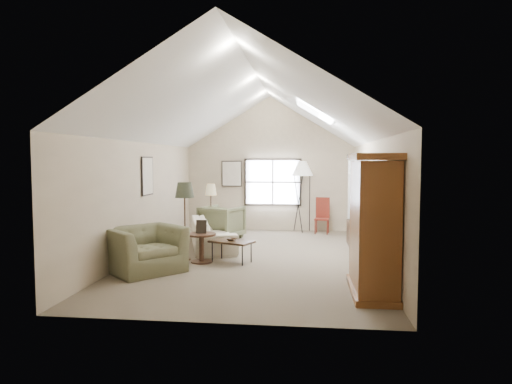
# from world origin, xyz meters

# --- Properties ---
(room_shell) EXTENTS (5.01, 8.01, 4.00)m
(room_shell) POSITION_xyz_m (0.00, 0.00, 3.21)
(room_shell) COLOR #746553
(room_shell) RESTS_ON ground
(window) EXTENTS (1.72, 0.08, 1.42)m
(window) POSITION_xyz_m (0.10, 3.96, 1.45)
(window) COLOR black
(window) RESTS_ON room_shell
(skylight) EXTENTS (0.80, 1.20, 0.52)m
(skylight) POSITION_xyz_m (1.30, 0.90, 3.22)
(skylight) COLOR white
(skylight) RESTS_ON room_shell
(wall_art) EXTENTS (1.97, 3.71, 0.88)m
(wall_art) POSITION_xyz_m (-1.88, 1.94, 1.73)
(wall_art) COLOR black
(wall_art) RESTS_ON room_shell
(armoire) EXTENTS (0.60, 1.50, 2.20)m
(armoire) POSITION_xyz_m (2.18, -2.40, 1.10)
(armoire) COLOR brown
(armoire) RESTS_ON ground
(tv_alcove) EXTENTS (0.32, 1.30, 2.10)m
(tv_alcove) POSITION_xyz_m (2.34, 1.60, 1.15)
(tv_alcove) COLOR white
(tv_alcove) RESTS_ON ground
(media_console) EXTENTS (0.34, 1.18, 0.60)m
(media_console) POSITION_xyz_m (2.32, 1.60, 0.30)
(media_console) COLOR #382316
(media_console) RESTS_ON ground
(tv_panel) EXTENTS (0.05, 0.90, 0.55)m
(tv_panel) POSITION_xyz_m (2.32, 1.60, 0.92)
(tv_panel) COLOR black
(tv_panel) RESTS_ON media_console
(sofa) EXTENTS (1.59, 2.58, 0.70)m
(sofa) POSITION_xyz_m (-1.12, 1.03, 0.35)
(sofa) COLOR beige
(sofa) RESTS_ON ground
(armchair_near) EXTENTS (1.72, 1.73, 0.85)m
(armchair_near) POSITION_xyz_m (-1.90, -1.46, 0.42)
(armchair_near) COLOR #6E704E
(armchair_near) RESTS_ON ground
(armchair_far) EXTENTS (1.27, 1.28, 0.90)m
(armchair_far) POSITION_xyz_m (-1.13, 2.24, 0.45)
(armchair_far) COLOR #646647
(armchair_far) RESTS_ON ground
(coffee_table) EXTENTS (1.00, 0.80, 0.45)m
(coffee_table) POSITION_xyz_m (-0.41, -0.47, 0.22)
(coffee_table) COLOR #3E2C19
(coffee_table) RESTS_ON ground
(bowl) EXTENTS (0.28, 0.28, 0.05)m
(bowl) POSITION_xyz_m (-0.41, -0.47, 0.47)
(bowl) COLOR #3C2A18
(bowl) RESTS_ON coffee_table
(side_table) EXTENTS (0.75, 0.75, 0.60)m
(side_table) POSITION_xyz_m (-1.02, -0.57, 0.30)
(side_table) COLOR #3D2119
(side_table) RESTS_ON ground
(side_chair) EXTENTS (0.45, 0.45, 1.03)m
(side_chair) POSITION_xyz_m (1.56, 3.45, 0.52)
(side_chair) COLOR maroon
(side_chair) RESTS_ON ground
(tripod_lamp) EXTENTS (0.76, 0.76, 2.12)m
(tripod_lamp) POSITION_xyz_m (0.98, 3.70, 1.06)
(tripod_lamp) COLOR silver
(tripod_lamp) RESTS_ON ground
(dark_lamp) EXTENTS (0.50, 0.50, 1.68)m
(dark_lamp) POSITION_xyz_m (-1.42, -0.37, 0.84)
(dark_lamp) COLOR #292E20
(dark_lamp) RESTS_ON ground
(tan_lamp) EXTENTS (0.38, 0.38, 1.51)m
(tan_lamp) POSITION_xyz_m (-1.42, 2.23, 0.75)
(tan_lamp) COLOR tan
(tan_lamp) RESTS_ON ground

